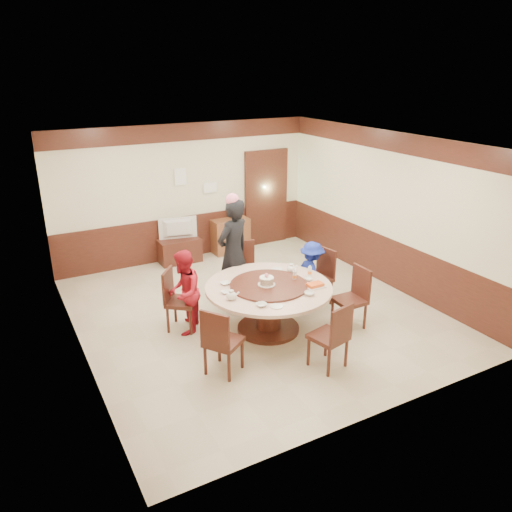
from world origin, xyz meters
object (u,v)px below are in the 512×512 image
banquet_table (269,299)px  television (178,229)px  side_cabinet (230,236)px  person_standing (233,253)px  tv_stand (180,251)px  person_blue (312,274)px  shrimp_platter (315,285)px  thermos (233,210)px  birthday_cake (267,281)px  person_red (184,292)px

banquet_table → television: television is taller
television → side_cabinet: 1.25m
person_standing → television: person_standing is taller
television → tv_stand: bearing=-0.0°
person_blue → shrimp_platter: size_ratio=3.78×
tv_stand → thermos: 1.45m
banquet_table → birthday_cake: 0.31m
shrimp_platter → thermos: 3.82m
thermos → side_cabinet: bearing=180.0°
person_standing → tv_stand: person_standing is taller
birthday_cake → tv_stand: (-0.15, 3.39, -0.59)m
person_red → person_blue: bearing=115.8°
birthday_cake → person_red: bearing=151.9°
birthday_cake → tv_stand: size_ratio=0.31×
banquet_table → television: size_ratio=2.45×
birthday_cake → person_standing: bearing=90.4°
side_cabinet → tv_stand: bearing=-178.6°
shrimp_platter → side_cabinet: 3.83m
person_standing → shrimp_platter: person_standing is taller
person_red → television: person_red is taller
person_red → side_cabinet: (2.14, 2.83, -0.28)m
shrimp_platter → television: size_ratio=0.38×
thermos → banquet_table: bearing=-107.6°
tv_stand → banquet_table: bearing=-86.8°
person_red → side_cabinet: 3.56m
tv_stand → television: size_ratio=1.08×
person_blue → side_cabinet: bearing=5.5°
person_blue → shrimp_platter: 0.95m
birthday_cake → shrimp_platter: birthday_cake is taller
banquet_table → side_cabinet: banquet_table is taller
tv_stand → side_cabinet: 1.20m
tv_stand → television: bearing=0.0°
banquet_table → shrimp_platter: (0.59, -0.37, 0.24)m
person_red → thermos: size_ratio=3.46×
side_cabinet → thermos: (0.08, 0.00, 0.56)m
thermos → person_red: bearing=-128.1°
shrimp_platter → television: television is taller
person_standing → side_cabinet: size_ratio=2.32×
person_standing → thermos: bearing=-137.1°
tv_stand → shrimp_platter: bearing=-78.3°
birthday_cake → banquet_table: bearing=0.9°
person_red → shrimp_platter: person_red is taller
television → thermos: bearing=-167.0°
person_standing → person_blue: bearing=127.2°
person_standing → birthday_cake: (0.01, -1.12, -0.08)m
person_standing → shrimp_platter: size_ratio=6.18×
tv_stand → person_standing: bearing=-86.4°
person_red → birthday_cake: bearing=92.0°
person_red → thermos: (2.22, 2.83, 0.28)m
side_cabinet → thermos: 0.57m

